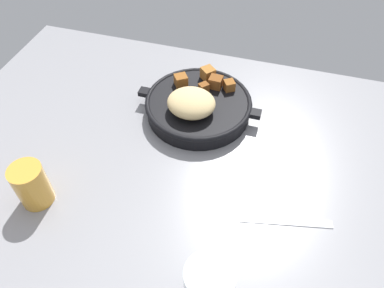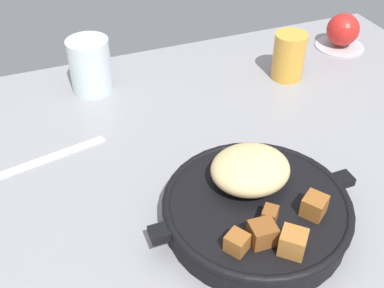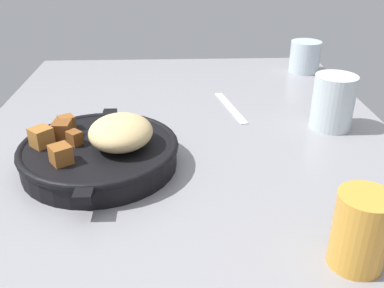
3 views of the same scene
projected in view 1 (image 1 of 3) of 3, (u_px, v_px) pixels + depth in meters
ground_plane at (192, 162)px, 79.38cm from camera, size 115.92×76.80×2.40cm
cast_iron_skillet at (198, 105)px, 85.40cm from camera, size 29.13×24.79×8.56cm
butter_knife at (285, 221)px, 68.34cm from camera, size 17.26×5.03×0.36cm
water_glass_tall at (209, 287)px, 55.43cm from camera, size 7.67×7.67×10.10cm
juice_glass_amber at (32, 185)px, 68.44cm from camera, size 6.19×6.19×9.05cm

